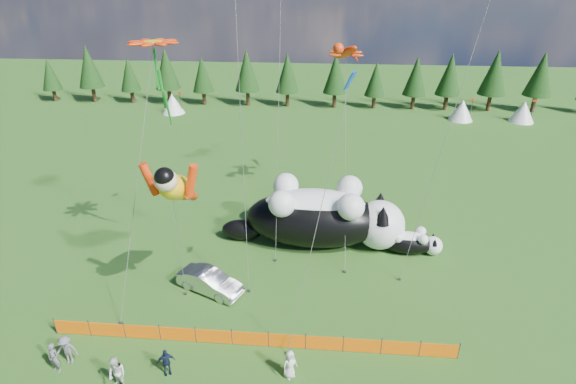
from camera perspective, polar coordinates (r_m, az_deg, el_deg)
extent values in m
plane|color=#0B3309|center=(28.08, -3.79, -14.54)|extent=(160.00, 160.00, 0.00)
cylinder|color=#262626|center=(29.18, -27.46, -14.84)|extent=(0.06, 0.06, 1.10)
cylinder|color=#262626|center=(28.24, -23.88, -15.50)|extent=(0.06, 0.06, 1.10)
cylinder|color=#262626|center=(27.40, -20.04, -16.15)|extent=(0.06, 0.06, 1.10)
cylinder|color=#262626|center=(26.70, -15.96, -16.76)|extent=(0.06, 0.06, 1.10)
cylinder|color=#262626|center=(26.12, -11.65, -17.31)|extent=(0.06, 0.06, 1.10)
cylinder|color=#262626|center=(25.69, -7.15, -17.78)|extent=(0.06, 0.06, 1.10)
cylinder|color=#262626|center=(25.41, -2.49, -18.16)|extent=(0.06, 0.06, 1.10)
cylinder|color=#262626|center=(25.29, 2.25, -18.43)|extent=(0.06, 0.06, 1.10)
cylinder|color=#262626|center=(25.32, 7.02, -18.58)|extent=(0.06, 0.06, 1.10)
cylinder|color=#262626|center=(25.52, 11.76, -18.61)|extent=(0.06, 0.06, 1.10)
cylinder|color=#262626|center=(25.86, 16.40, -18.53)|extent=(0.06, 0.06, 1.10)
cylinder|color=#262626|center=(26.35, 20.88, -18.34)|extent=(0.06, 0.06, 1.10)
cube|color=#FF6605|center=(28.73, -25.68, -15.25)|extent=(2.00, 0.04, 0.90)
cube|color=#FF6605|center=(27.84, -21.98, -15.91)|extent=(2.00, 0.04, 0.90)
cube|color=#FF6605|center=(27.07, -18.02, -16.54)|extent=(2.00, 0.04, 0.90)
cube|color=#FF6605|center=(26.43, -13.82, -17.12)|extent=(2.00, 0.04, 0.90)
cube|color=#FF6605|center=(25.92, -9.41, -17.63)|extent=(2.00, 0.04, 0.90)
cube|color=#FF6605|center=(25.57, -4.83, -18.06)|extent=(2.00, 0.04, 0.90)
cube|color=#FF6605|center=(25.37, -0.13, -18.39)|extent=(2.00, 0.04, 0.90)
cube|color=#FF6605|center=(25.32, 4.63, -18.60)|extent=(2.00, 0.04, 0.90)
cube|color=#FF6605|center=(25.44, 9.39, -18.69)|extent=(2.00, 0.04, 0.90)
cube|color=#FF6605|center=(25.70, 14.08, -18.66)|extent=(2.00, 0.04, 0.90)
cube|color=#FF6605|center=(26.12, 18.64, -18.53)|extent=(2.00, 0.04, 0.90)
ellipsoid|color=black|center=(32.94, 3.40, -3.43)|extent=(10.18, 4.84, 4.05)
ellipsoid|color=white|center=(32.45, 3.45, -1.88)|extent=(7.69, 3.46, 2.48)
sphere|color=white|center=(33.28, 11.56, -4.09)|extent=(3.60, 3.60, 3.60)
sphere|color=#FF6390|center=(33.49, 14.17, -4.17)|extent=(0.50, 0.50, 0.50)
ellipsoid|color=black|center=(34.12, -5.78, -4.79)|extent=(3.17, 1.61, 1.58)
cone|color=black|center=(31.64, 11.96, -2.82)|extent=(1.26, 1.26, 1.26)
cone|color=black|center=(33.54, 11.62, -1.03)|extent=(1.26, 1.26, 1.26)
sphere|color=white|center=(33.38, 7.84, 0.49)|extent=(1.89, 1.89, 1.89)
sphere|color=white|center=(30.77, 7.99, -1.87)|extent=(1.89, 1.89, 1.89)
sphere|color=white|center=(33.47, -0.26, 0.83)|extent=(1.89, 1.89, 1.89)
sphere|color=white|center=(30.87, -0.80, -1.50)|extent=(1.89, 1.89, 1.89)
ellipsoid|color=black|center=(33.57, 14.96, -6.27)|extent=(3.86, 1.92, 1.52)
ellipsoid|color=white|center=(33.38, 15.03, -5.72)|extent=(2.92, 1.37, 0.93)
sphere|color=white|center=(33.94, 17.92, -6.50)|extent=(1.35, 1.35, 1.35)
sphere|color=#FF6390|center=(34.06, 18.87, -6.53)|extent=(0.19, 0.19, 0.19)
ellipsoid|color=black|center=(33.57, 11.42, -6.80)|extent=(1.20, 0.64, 0.59)
cone|color=black|center=(33.32, 18.15, -6.09)|extent=(0.47, 0.47, 0.47)
cone|color=black|center=(34.00, 17.93, -5.36)|extent=(0.47, 0.47, 0.47)
sphere|color=white|center=(33.83, 16.55, -4.81)|extent=(0.71, 0.71, 0.71)
sphere|color=white|center=(32.90, 16.81, -5.79)|extent=(0.71, 0.71, 0.71)
sphere|color=white|center=(33.55, 13.56, -4.68)|extent=(0.71, 0.71, 0.71)
sphere|color=white|center=(32.62, 13.74, -5.67)|extent=(0.71, 0.71, 0.71)
imported|color=silver|center=(29.30, -9.92, -11.15)|extent=(4.56, 3.14, 1.42)
imported|color=#5E5E63|center=(26.77, -27.59, -18.18)|extent=(0.72, 0.56, 1.73)
imported|color=silver|center=(24.66, -20.89, -20.79)|extent=(1.06, 0.85, 1.90)
imported|color=#131B34|center=(24.75, -15.24, -20.10)|extent=(1.02, 0.81, 1.55)
imported|color=#5E5E63|center=(26.93, -26.30, -17.54)|extent=(1.16, 0.68, 1.72)
imported|color=silver|center=(23.83, 0.23, -21.02)|extent=(0.95, 0.91, 1.64)
cylinder|color=#595959|center=(26.90, -13.44, -6.49)|extent=(0.03, 0.03, 7.97)
cube|color=#262626|center=(29.68, -12.87, -12.45)|extent=(0.15, 0.15, 0.16)
cylinder|color=#595959|center=(32.35, 7.31, 4.58)|extent=(0.03, 0.03, 16.18)
cube|color=#262626|center=(31.03, 7.24, -9.99)|extent=(0.15, 0.15, 0.16)
cylinder|color=#595959|center=(26.49, -18.72, 0.66)|extent=(0.03, 0.03, 15.88)
cube|color=#262626|center=(28.65, -20.48, -15.32)|extent=(0.15, 0.15, 0.16)
cube|color=#1A8F25|center=(27.12, -16.06, 12.39)|extent=(0.21, 0.21, 4.52)
cylinder|color=#595959|center=(26.12, -5.85, 5.96)|extent=(0.03, 0.03, 18.62)
cube|color=#262626|center=(29.29, -4.98, -12.38)|extent=(0.15, 0.15, 0.16)
cylinder|color=#595959|center=(28.48, 21.26, 12.50)|extent=(0.03, 0.03, 25.37)
cube|color=#262626|center=(31.02, 13.99, -10.68)|extent=(0.15, 0.15, 0.16)
cylinder|color=#595959|center=(21.73, 3.56, -4.84)|extent=(0.03, 0.03, 14.35)
cube|color=#262626|center=(25.34, -0.05, -19.80)|extent=(0.15, 0.15, 0.16)
cylinder|color=#595959|center=(29.81, -1.20, 10.84)|extent=(0.03, 0.03, 21.14)
cube|color=#262626|center=(31.89, -1.59, -8.63)|extent=(0.15, 0.15, 0.16)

